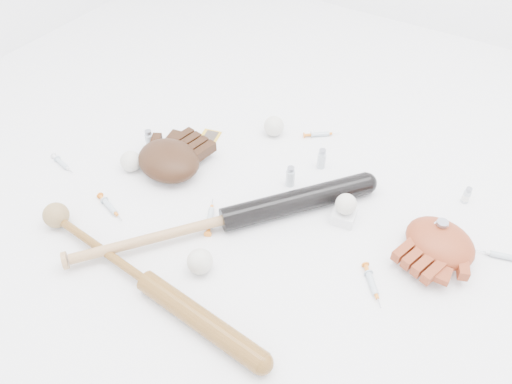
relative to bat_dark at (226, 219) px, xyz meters
The scene contains 22 objects.
bat_dark is the anchor object (origin of this frame).
bat_wood 0.30m from the bat_dark, 100.51° to the right, with size 0.82×0.06×0.06m, color brown, non-canonical shape.
glove_dark 0.33m from the bat_dark, 160.00° to the left, with size 0.27×0.27×0.10m, color #311A0D, non-canonical shape.
glove_tan 0.63m from the bat_dark, 23.23° to the left, with size 0.25×0.25×0.09m, color maroon, non-canonical shape.
trading_card 0.45m from the bat_dark, 132.68° to the left, with size 0.07×0.09×0.01m, color gold.
pedestal 0.37m from the bat_dark, 36.82° to the left, with size 0.07×0.07×0.04m, color white.
baseball_on_pedestal 0.37m from the bat_dark, 36.82° to the left, with size 0.07×0.07×0.07m, color beige.
baseball_left 0.43m from the bat_dark, behind, with size 0.07×0.07×0.07m, color beige.
baseball_upper 0.49m from the bat_dark, 103.09° to the left, with size 0.07×0.07×0.07m, color beige.
baseball_mid 0.17m from the bat_dark, 80.38° to the right, with size 0.07×0.07×0.07m, color beige.
baseball_aged 0.52m from the bat_dark, 149.71° to the right, with size 0.08×0.08×0.08m, color olive.
syringe_0 0.65m from the bat_dark, behind, with size 0.14×0.02×0.02m, color #ADBCC6, non-canonical shape.
syringe_1 0.07m from the bat_dark, behind, with size 0.17×0.03×0.02m, color #ADBCC6, non-canonical shape.
syringe_2 0.56m from the bat_dark, 85.75° to the left, with size 0.15×0.03×0.02m, color #ADBCC6, non-canonical shape.
syringe_3 0.47m from the bat_dark, ahead, with size 0.16×0.03×0.02m, color #ADBCC6, non-canonical shape.
syringe_4 0.82m from the bat_dark, 23.60° to the left, with size 0.16×0.03×0.02m, color #ADBCC6, non-canonical shape.
syringe_5 0.38m from the bat_dark, 160.09° to the right, with size 0.16×0.03×0.02m, color #ADBCC6, non-canonical shape.
vial_0 0.42m from the bat_dark, 73.36° to the left, with size 0.03×0.03×0.08m, color silver.
vial_1 0.78m from the bat_dark, 40.19° to the left, with size 0.02×0.02×0.06m, color silver.
vial_2 0.28m from the bat_dark, 74.84° to the left, with size 0.03×0.03×0.08m, color silver.
vial_3 0.63m from the bat_dark, 25.79° to the left, with size 0.04×0.04×0.10m, color silver.
vial_4 0.48m from the bat_dark, 158.88° to the left, with size 0.03×0.03×0.08m, color silver.
Camera 1 is at (0.56, -0.92, 1.16)m, focal length 35.00 mm.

